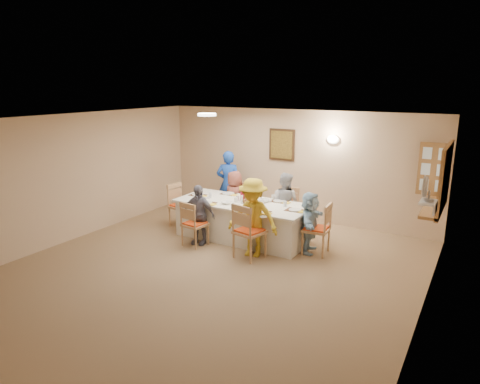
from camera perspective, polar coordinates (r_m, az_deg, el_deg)
The scene contains 49 objects.
ground at distance 7.26m, azimuth -4.28°, elevation -10.63°, with size 7.00×7.00×0.00m, color #977653.
room_walls at distance 6.76m, azimuth -4.52°, elevation 1.10°, with size 7.00×7.00×7.00m.
wall_picture at distance 9.85m, azimuth 5.59°, elevation 6.29°, with size 0.62×0.05×0.72m.
wall_sconce at distance 9.37m, azimuth 12.28°, elevation 6.87°, with size 0.26×0.09×0.18m, color white.
ceiling_light at distance 8.41m, azimuth -4.44°, elevation 10.25°, with size 0.36×0.36×0.05m, color white.
serving_hatch at distance 7.98m, azimuth 25.64°, elevation 1.63°, with size 0.06×1.50×1.15m, color #956336.
hatch_sill at distance 8.10m, azimuth 24.40°, elevation -1.89°, with size 0.30×1.50×0.05m, color #956336.
shutter_door at distance 8.74m, azimuth 24.41°, elevation 2.75°, with size 0.55×0.04×1.00m, color #956336.
fan_shelf at distance 6.69m, azimuth 23.81°, elevation -1.25°, with size 0.22×0.36×0.03m, color white.
desk_fan at distance 6.66m, azimuth 23.68°, elevation 0.03°, with size 0.30×0.30×0.28m, color #A5A5A8, non-canonical shape.
dining_table at distance 8.62m, azimuth 0.38°, elevation -3.81°, with size 2.69×1.14×0.76m, color white.
chair_back_left at distance 9.54m, azimuth -0.35°, elevation -1.51°, with size 0.44×0.44×0.92m, color tan, non-canonical shape.
chair_back_right at distance 9.01m, azimuth 6.23°, elevation -2.47°, with size 0.45×0.45×0.94m, color tan, non-canonical shape.
chair_front_left at distance 8.27m, azimuth -6.02°, elevation -4.17°, with size 0.43×0.43×0.90m, color tan, non-canonical shape.
chair_front_right at distance 7.63m, azimuth 1.29°, elevation -5.16°, with size 0.49×0.49×1.03m, color tan, non-canonical shape.
chair_left_end at distance 9.42m, azimuth -7.83°, elevation -1.76°, with size 0.45×0.45×0.95m, color tan, non-canonical shape.
chair_right_end at distance 7.96m, azimuth 10.13°, elevation -4.76°, with size 0.47×0.47×0.97m, color tan, non-canonical shape.
diner_back_left at distance 9.40m, azimuth -0.73°, elevation -0.82°, with size 0.66×0.50×1.21m, color brown.
diner_back_right at distance 8.86m, azimuth 5.95°, elevation -1.54°, with size 0.65×0.51×1.30m, color #AEADB8.
diner_front_left at distance 8.32m, azimuth -5.56°, elevation -3.01°, with size 0.72×0.36×1.18m, color slate.
diner_front_right at distance 7.67m, azimuth 1.74°, elevation -3.44°, with size 0.99×0.66×1.44m, color gold.
diner_right_end at distance 7.98m, azimuth 9.28°, elevation -4.01°, with size 0.53×1.11×1.15m, color #9FC8E6.
caregiver at distance 9.98m, azimuth -1.56°, elevation 1.09°, with size 0.66×0.54×1.56m, color blue.
placemat_fl at distance 8.47m, azimuth -4.56°, elevation -1.46°, with size 0.38×0.28×0.01m, color #472B19.
plate_fl at distance 8.47m, azimuth -4.56°, elevation -1.39°, with size 0.25×0.25×0.02m, color white.
napkin_fl at distance 8.33m, azimuth -3.74°, elevation -1.66°, with size 0.14×0.14×0.01m, color yellow.
placemat_fr at distance 7.87m, azimuth 2.65°, elevation -2.65°, with size 0.38×0.28×0.01m, color #472B19.
plate_fr at distance 7.87m, azimuth 2.65°, elevation -2.58°, with size 0.24×0.24×0.01m, color white.
napkin_fr at distance 7.75m, azimuth 3.65°, elevation -2.88°, with size 0.15×0.15×0.01m, color yellow.
placemat_bl at distance 9.15m, azimuth -1.57°, elevation -0.24°, with size 0.32×0.24×0.01m, color #472B19.
plate_bl at distance 9.15m, azimuth -1.57°, elevation -0.18°, with size 0.26×0.26×0.02m, color white.
napkin_bl at distance 9.02m, azimuth -0.76°, elevation -0.41°, with size 0.13×0.13×0.01m, color yellow.
placemat_br at distance 8.60m, azimuth 5.25°, elevation -1.24°, with size 0.35×0.26×0.01m, color #472B19.
plate_br at distance 8.60m, azimuth 5.25°, elevation -1.18°, with size 0.24×0.24×0.02m, color white.
napkin_br at distance 8.48m, azimuth 6.21°, elevation -1.43°, with size 0.14×0.14×0.01m, color yellow.
placemat_le at distance 9.08m, azimuth -5.65°, elevation -0.41°, with size 0.34×0.25×0.01m, color #472B19.
plate_le at distance 9.08m, azimuth -5.65°, elevation -0.35°, with size 0.24×0.24×0.01m, color white.
napkin_le at distance 8.94m, azimuth -4.90°, elevation -0.58°, with size 0.13×0.13×0.01m, color yellow.
placemat_re at distance 8.03m, azimuth 7.33°, elevation -2.42°, with size 0.35×0.26×0.01m, color #472B19.
plate_re at distance 8.03m, azimuth 7.34°, elevation -2.35°, with size 0.23×0.23×0.01m, color white.
napkin_re at distance 7.92m, azimuth 8.39°, elevation -2.64°, with size 0.14×0.14×0.01m, color yellow.
teacup_a at distance 8.64m, azimuth -5.08°, elevation -0.91°, with size 0.11×0.11×0.08m, color white.
teacup_b at distance 8.78m, azimuth 4.47°, elevation -0.64°, with size 0.11×0.11×0.08m, color white.
bowl_a at distance 8.39m, azimuth -1.83°, elevation -1.44°, with size 0.21×0.21×0.05m, color white.
bowl_b at distance 8.51m, azimuth 3.24°, elevation -1.17°, with size 0.24×0.24×0.06m, color white.
condiment_ketchup at distance 8.54m, azimuth 0.30°, elevation -0.47°, with size 0.12×0.12×0.24m, color #B20F2B.
condiment_brown at distance 8.55m, azimuth 0.76°, elevation -0.63°, with size 0.11×0.11×0.19m, color brown.
condiment_malt at distance 8.39m, azimuth 0.72°, elevation -1.09°, with size 0.13×0.13×0.14m, color brown.
drinking_glass at distance 8.61m, azimuth -0.32°, elevation -0.80°, with size 0.06×0.06×0.10m, color silver.
Camera 1 is at (3.77, -5.40, 3.04)m, focal length 32.00 mm.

